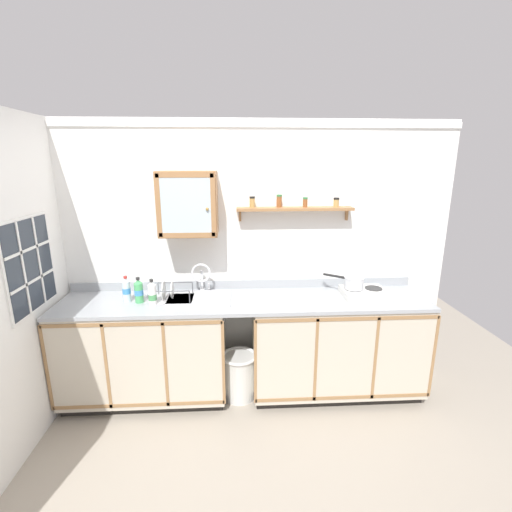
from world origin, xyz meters
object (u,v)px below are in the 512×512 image
sink (200,302)px  hot_plate_stove (364,293)px  saucepan (353,282)px  bottle_water_clear_2 (126,290)px  bottle_soda_green_0 (139,291)px  trash_bin (239,375)px  dish_rack (172,296)px  wall_cabinet (188,204)px  bottle_opaque_white_1 (152,294)px

sink → hot_plate_stove: sink is taller
saucepan → bottle_water_clear_2: bearing=-179.7°
bottle_soda_green_0 → trash_bin: size_ratio=0.52×
dish_rack → wall_cabinet: 0.79m
saucepan → bottle_water_clear_2: 1.92m
dish_rack → wall_cabinet: bearing=37.4°
dish_rack → trash_bin: dish_rack is taller
hot_plate_stove → saucepan: size_ratio=1.16×
trash_bin → bottle_water_clear_2: bearing=176.7°
bottle_opaque_white_1 → bottle_water_clear_2: (-0.23, 0.10, 0.00)m
bottle_soda_green_0 → bottle_water_clear_2: bearing=166.0°
sink → bottle_soda_green_0: (-0.49, -0.05, 0.13)m
bottle_opaque_white_1 → trash_bin: (0.70, 0.05, -0.80)m
wall_cabinet → bottle_water_clear_2: bearing=-166.4°
wall_cabinet → trash_bin: size_ratio=1.26×
dish_rack → trash_bin: bearing=-6.2°
dish_rack → wall_cabinet: wall_cabinet is taller
bottle_water_clear_2 → wall_cabinet: 0.89m
bottle_opaque_white_1 → dish_rack: size_ratio=0.69×
saucepan → wall_cabinet: (-1.40, 0.12, 0.67)m
bottle_water_clear_2 → trash_bin: bottle_water_clear_2 is taller
trash_bin → bottle_soda_green_0: bearing=178.1°
hot_plate_stove → bottle_water_clear_2: size_ratio=1.66×
bottle_soda_green_0 → bottle_opaque_white_1: bottle_opaque_white_1 is taller
sink → bottle_soda_green_0: size_ratio=2.44×
bottle_water_clear_2 → bottle_soda_green_0: bearing=-14.0°
sink → trash_bin: 0.75m
bottle_soda_green_0 → dish_rack: bearing=7.5°
sink → bottle_opaque_white_1: bearing=-161.1°
sink → trash_bin: bearing=-13.4°
hot_plate_stove → bottle_water_clear_2: bearing=179.5°
bottle_water_clear_2 → dish_rack: 0.38m
hot_plate_stove → dish_rack: dish_rack is taller
hot_plate_stove → dish_rack: bearing=179.1°
bottle_opaque_white_1 → wall_cabinet: wall_cabinet is taller
sink → trash_bin: (0.33, -0.08, -0.67)m
bottle_water_clear_2 → dish_rack: bottle_water_clear_2 is taller
hot_plate_stove → bottle_water_clear_2: bottle_water_clear_2 is taller
sink → bottle_opaque_white_1: 0.41m
bottle_opaque_white_1 → bottle_water_clear_2: bearing=157.0°
saucepan → bottle_water_clear_2: size_ratio=1.43×
sink → dish_rack: 0.24m
hot_plate_stove → bottle_soda_green_0: (-1.91, -0.01, 0.06)m
sink → bottle_opaque_white_1: sink is taller
wall_cabinet → trash_bin: 1.56m
bottle_water_clear_2 → dish_rack: (0.37, 0.01, -0.07)m
hot_plate_stove → bottle_soda_green_0: size_ratio=1.69×
bottle_water_clear_2 → sink: bearing=2.5°
bottle_soda_green_0 → saucepan: bearing=1.1°
trash_bin → wall_cabinet: bearing=155.8°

